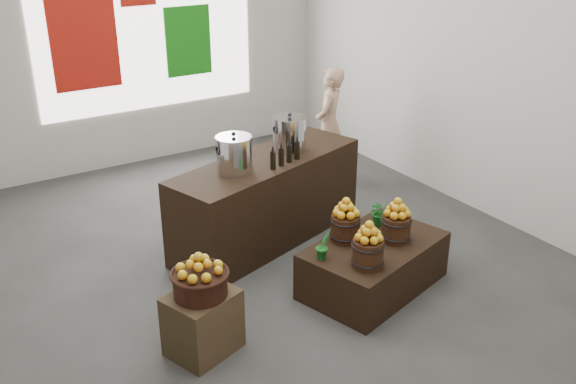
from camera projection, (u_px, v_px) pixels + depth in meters
ground at (255, 260)px, 6.91m from camera, size 7.00×7.00×0.00m
back_wall at (126, 25)px, 8.80m from camera, size 6.00×0.04×4.00m
back_opening at (147, 24)px, 8.94m from camera, size 3.20×0.02×2.40m
deco_red_left at (84, 37)px, 8.53m from camera, size 0.90×0.04×1.40m
deco_green_right at (188, 41)px, 9.34m from camera, size 0.70×0.04×1.00m
crate at (203, 323)px, 5.40m from camera, size 0.68×0.61×0.56m
wicker_basket at (200, 284)px, 5.24m from camera, size 0.45×0.45×0.20m
apples_in_basket at (199, 263)px, 5.16m from camera, size 0.35×0.35×0.19m
display_table at (374, 265)px, 6.33m from camera, size 1.59×1.21×0.49m
apple_bucket_front_left at (368, 253)px, 5.79m from camera, size 0.28×0.28×0.26m
apples_in_bucket_front_left at (369, 231)px, 5.70m from camera, size 0.21×0.21×0.19m
apple_bucket_front_right at (396, 228)px, 6.24m from camera, size 0.28×0.28×0.26m
apples_in_bucket_front_right at (397, 207)px, 6.15m from camera, size 0.21×0.21×0.19m
apple_bucket_rear at (345, 228)px, 6.24m from camera, size 0.28×0.28×0.26m
apples_in_bucket_rear at (346, 207)px, 6.15m from camera, size 0.21×0.21×0.19m
herb_garnish_right at (381, 212)px, 6.56m from camera, size 0.29×0.26×0.27m
herb_garnish_left at (323, 246)px, 5.91m from camera, size 0.18×0.16×0.26m
counter at (267, 200)px, 7.16m from camera, size 2.50×1.41×0.97m
stock_pot_left at (234, 156)px, 6.55m from camera, size 0.37×0.37×0.37m
stock_pot_center at (289, 135)px, 7.15m from camera, size 0.37×0.37×0.37m
oil_cruets at (283, 153)px, 6.77m from camera, size 0.35×0.16×0.27m
shopper at (329, 124)px, 8.72m from camera, size 0.68×0.65×1.56m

